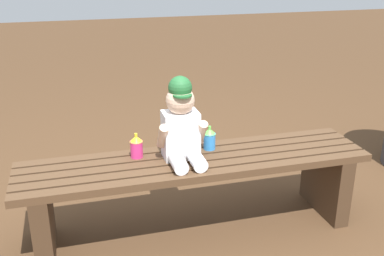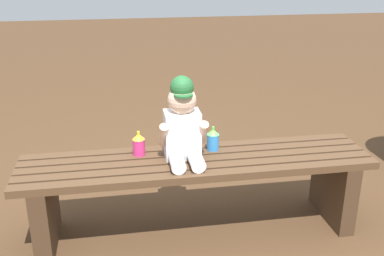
% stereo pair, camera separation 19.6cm
% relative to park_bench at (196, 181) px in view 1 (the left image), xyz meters
% --- Properties ---
extents(ground_plane, '(16.00, 16.00, 0.00)m').
position_rel_park_bench_xyz_m(ground_plane, '(0.00, -0.00, -0.28)').
color(ground_plane, '#4C331E').
extents(park_bench, '(1.71, 0.38, 0.40)m').
position_rel_park_bench_xyz_m(park_bench, '(0.00, 0.00, 0.00)').
color(park_bench, '#513823').
rests_on(park_bench, ground_plane).
extents(child_figure, '(0.23, 0.27, 0.40)m').
position_rel_park_bench_xyz_m(child_figure, '(-0.06, 0.02, 0.30)').
color(child_figure, white).
rests_on(child_figure, park_bench).
extents(sippy_cup_left, '(0.06, 0.06, 0.12)m').
position_rel_park_bench_xyz_m(sippy_cup_left, '(-0.27, 0.09, 0.18)').
color(sippy_cup_left, '#E5337F').
rests_on(sippy_cup_left, park_bench).
extents(sippy_cup_right, '(0.06, 0.06, 0.12)m').
position_rel_park_bench_xyz_m(sippy_cup_right, '(0.10, 0.09, 0.18)').
color(sippy_cup_right, '#338CE5').
rests_on(sippy_cup_right, park_bench).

